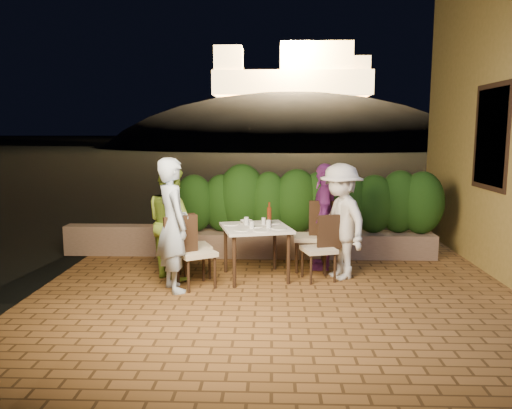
{
  "coord_description": "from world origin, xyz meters",
  "views": [
    {
      "loc": [
        -0.39,
        -5.93,
        2.09
      ],
      "look_at": [
        -0.62,
        1.1,
        1.05
      ],
      "focal_mm": 35.0,
      "sensor_mm": 36.0,
      "label": 1
    }
  ],
  "objects_px": {
    "beer_bottle": "(269,214)",
    "chair_left_front": "(196,251)",
    "chair_right_front": "(319,248)",
    "diner_blue": "(173,225)",
    "diner_green": "(172,223)",
    "chair_right_back": "(310,236)",
    "diner_white": "(340,221)",
    "dining_table": "(256,252)",
    "parapet_lamp": "(166,222)",
    "bowl": "(246,222)",
    "diner_purple": "(324,216)",
    "chair_left_back": "(194,245)"
  },
  "relations": [
    {
      "from": "dining_table",
      "to": "beer_bottle",
      "type": "distance_m",
      "value": 0.59
    },
    {
      "from": "bowl",
      "to": "chair_right_back",
      "type": "xyz_separation_m",
      "value": [
        0.95,
        0.19,
        -0.24
      ]
    },
    {
      "from": "chair_left_front",
      "to": "diner_white",
      "type": "xyz_separation_m",
      "value": [
        1.98,
        0.5,
        0.33
      ]
    },
    {
      "from": "beer_bottle",
      "to": "diner_white",
      "type": "xyz_separation_m",
      "value": [
        1.01,
        -0.08,
        -0.09
      ]
    },
    {
      "from": "chair_left_front",
      "to": "diner_purple",
      "type": "bearing_deg",
      "value": -2.27
    },
    {
      "from": "beer_bottle",
      "to": "bowl",
      "type": "bearing_deg",
      "value": 159.47
    },
    {
      "from": "beer_bottle",
      "to": "chair_right_back",
      "type": "xyz_separation_m",
      "value": [
        0.62,
        0.31,
        -0.38
      ]
    },
    {
      "from": "bowl",
      "to": "chair_left_front",
      "type": "bearing_deg",
      "value": -132.31
    },
    {
      "from": "dining_table",
      "to": "chair_left_back",
      "type": "bearing_deg",
      "value": 179.12
    },
    {
      "from": "chair_left_back",
      "to": "diner_blue",
      "type": "height_order",
      "value": "diner_blue"
    },
    {
      "from": "bowl",
      "to": "parapet_lamp",
      "type": "relative_size",
      "value": 1.28
    },
    {
      "from": "chair_right_back",
      "to": "diner_white",
      "type": "height_order",
      "value": "diner_white"
    },
    {
      "from": "chair_left_back",
      "to": "diner_purple",
      "type": "distance_m",
      "value": 2.01
    },
    {
      "from": "dining_table",
      "to": "beer_bottle",
      "type": "height_order",
      "value": "beer_bottle"
    },
    {
      "from": "bowl",
      "to": "chair_left_back",
      "type": "height_order",
      "value": "chair_left_back"
    },
    {
      "from": "dining_table",
      "to": "diner_blue",
      "type": "height_order",
      "value": "diner_blue"
    },
    {
      "from": "dining_table",
      "to": "parapet_lamp",
      "type": "xyz_separation_m",
      "value": [
        -1.57,
        1.3,
        0.2
      ]
    },
    {
      "from": "bowl",
      "to": "diner_purple",
      "type": "xyz_separation_m",
      "value": [
        1.17,
        0.3,
        0.03
      ]
    },
    {
      "from": "chair_left_front",
      "to": "diner_white",
      "type": "height_order",
      "value": "diner_white"
    },
    {
      "from": "chair_left_back",
      "to": "chair_right_front",
      "type": "bearing_deg",
      "value": -25.19
    },
    {
      "from": "chair_right_front",
      "to": "parapet_lamp",
      "type": "distance_m",
      "value": 2.81
    },
    {
      "from": "diner_green",
      "to": "diner_purple",
      "type": "distance_m",
      "value": 2.29
    },
    {
      "from": "dining_table",
      "to": "chair_left_front",
      "type": "relative_size",
      "value": 0.92
    },
    {
      "from": "chair_right_back",
      "to": "diner_white",
      "type": "relative_size",
      "value": 0.65
    },
    {
      "from": "chair_left_back",
      "to": "chair_left_front",
      "type": "bearing_deg",
      "value": -100.44
    },
    {
      "from": "dining_table",
      "to": "diner_green",
      "type": "bearing_deg",
      "value": -179.55
    },
    {
      "from": "beer_bottle",
      "to": "diner_white",
      "type": "height_order",
      "value": "diner_white"
    },
    {
      "from": "chair_left_front",
      "to": "chair_right_back",
      "type": "height_order",
      "value": "chair_right_back"
    },
    {
      "from": "chair_left_front",
      "to": "chair_right_front",
      "type": "height_order",
      "value": "chair_left_front"
    },
    {
      "from": "chair_left_back",
      "to": "chair_right_back",
      "type": "xyz_separation_m",
      "value": [
        1.69,
        0.43,
        0.06
      ]
    },
    {
      "from": "chair_right_front",
      "to": "chair_right_back",
      "type": "bearing_deg",
      "value": -97.32
    },
    {
      "from": "bowl",
      "to": "diner_blue",
      "type": "distance_m",
      "value": 1.25
    },
    {
      "from": "chair_left_back",
      "to": "beer_bottle",
      "type": "bearing_deg",
      "value": -16.36
    },
    {
      "from": "chair_right_back",
      "to": "parapet_lamp",
      "type": "bearing_deg",
      "value": -18.35
    },
    {
      "from": "dining_table",
      "to": "parapet_lamp",
      "type": "distance_m",
      "value": 2.05
    },
    {
      "from": "beer_bottle",
      "to": "chair_left_front",
      "type": "distance_m",
      "value": 1.21
    },
    {
      "from": "diner_green",
      "to": "chair_right_front",
      "type": "bearing_deg",
      "value": -130.2
    },
    {
      "from": "chair_left_back",
      "to": "diner_white",
      "type": "distance_m",
      "value": 2.11
    },
    {
      "from": "parapet_lamp",
      "to": "diner_green",
      "type": "bearing_deg",
      "value": -74.16
    },
    {
      "from": "chair_right_back",
      "to": "bowl",
      "type": "bearing_deg",
      "value": 12.7
    },
    {
      "from": "dining_table",
      "to": "chair_right_back",
      "type": "relative_size",
      "value": 0.86
    },
    {
      "from": "chair_right_back",
      "to": "diner_white",
      "type": "distance_m",
      "value": 0.63
    },
    {
      "from": "chair_right_front",
      "to": "diner_blue",
      "type": "relative_size",
      "value": 0.53
    },
    {
      "from": "beer_bottle",
      "to": "diner_purple",
      "type": "height_order",
      "value": "diner_purple"
    },
    {
      "from": "diner_purple",
      "to": "bowl",
      "type": "bearing_deg",
      "value": -66.81
    },
    {
      "from": "chair_right_front",
      "to": "chair_left_front",
      "type": "bearing_deg",
      "value": -3.63
    },
    {
      "from": "diner_green",
      "to": "parapet_lamp",
      "type": "relative_size",
      "value": 11.45
    },
    {
      "from": "chair_left_front",
      "to": "diner_green",
      "type": "distance_m",
      "value": 0.67
    },
    {
      "from": "bowl",
      "to": "chair_right_front",
      "type": "height_order",
      "value": "chair_right_front"
    },
    {
      "from": "bowl",
      "to": "dining_table",
      "type": "bearing_deg",
      "value": -60.2
    }
  ]
}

